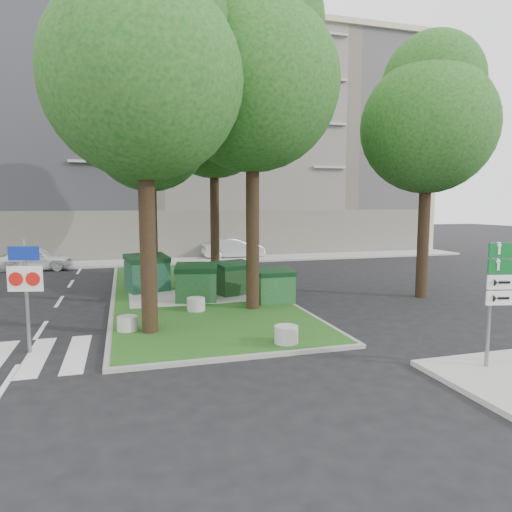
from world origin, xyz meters
name	(u,v)px	position (x,y,z in m)	size (l,w,h in m)	color
ground	(223,360)	(0.00, 0.00, 0.00)	(120.00, 120.00, 0.00)	black
median_island	(193,293)	(0.50, 8.00, 0.06)	(6.00, 16.00, 0.12)	#214E16
median_kerb	(193,293)	(0.50, 8.00, 0.05)	(6.30, 16.30, 0.10)	gray
building_sidewalk	(160,262)	(0.00, 18.50, 0.06)	(42.00, 3.00, 0.12)	#999993
zebra_crossing	(57,355)	(-3.75, 1.50, 0.01)	(5.00, 3.00, 0.01)	silver
apartment_building	(150,146)	(0.00, 26.00, 8.00)	(41.00, 12.00, 16.00)	beige
tree_median_near_left	(146,60)	(-1.41, 2.56, 7.32)	(5.20, 5.20, 10.53)	black
tree_median_near_right	(255,67)	(2.09, 4.56, 7.99)	(5.60, 5.60, 11.46)	black
tree_median_mid	(151,119)	(-0.91, 9.06, 6.98)	(4.80, 4.80, 9.99)	black
tree_median_far	(215,105)	(2.29, 12.06, 8.32)	(5.80, 5.80, 11.93)	black
tree_street_right	(429,114)	(9.09, 5.06, 6.98)	(5.00, 5.00, 10.06)	black
dumpster_a	(147,273)	(-1.25, 8.59, 0.84)	(1.88, 1.55, 1.51)	#103B25
dumpster_b	(196,283)	(0.35, 6.14, 0.78)	(1.67, 1.33, 1.38)	#13411A
dumpster_c	(234,278)	(1.95, 7.01, 0.74)	(1.64, 1.38, 1.30)	black
dumpster_d	(274,286)	(3.00, 5.17, 0.72)	(1.35, 0.95, 1.25)	#16471C
bollard_left	(127,323)	(-2.10, 2.82, 0.32)	(0.56, 0.56, 0.40)	#A8A7A2
bollard_right	(286,334)	(1.75, 0.50, 0.34)	(0.61, 0.61, 0.43)	#A2A29D
bollard_mid	(196,304)	(0.10, 4.65, 0.33)	(0.60, 0.60, 0.43)	#9FA09A
litter_bin	(248,274)	(3.20, 9.45, 0.51)	(0.44, 0.44, 0.77)	yellow
traffic_sign_pole	(26,281)	(-4.41, 1.86, 1.79)	(0.82, 0.25, 2.78)	slate
car_white	(36,258)	(-6.78, 17.16, 0.66)	(1.56, 3.87, 1.32)	white
car_silver	(233,249)	(4.84, 19.25, 0.68)	(1.43, 4.11, 1.35)	#B0B4B8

